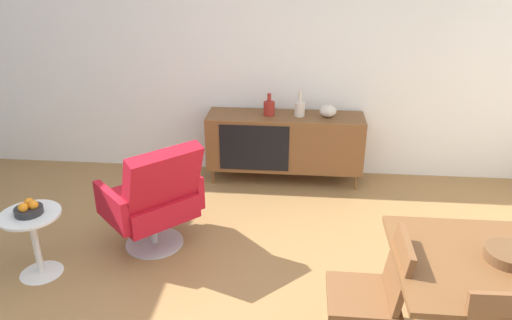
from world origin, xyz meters
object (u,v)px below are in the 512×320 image
vase_cobalt (328,111)px  wooden_bowl_on_table (509,255)px  vase_ceramic_small (300,108)px  dining_chair_near_window (373,295)px  fruit_bowl (29,209)px  vase_sculptural_dark (269,108)px  side_table_round (34,237)px  sideboard (285,141)px  lounge_chair_red (154,197)px

vase_cobalt → wooden_bowl_on_table: size_ratio=0.65×
vase_cobalt → wooden_bowl_on_table: bearing=-70.1°
vase_ceramic_small → dining_chair_near_window: vase_ceramic_small is taller
wooden_bowl_on_table → fruit_bowl: 3.15m
vase_sculptural_dark → fruit_bowl: 2.44m
dining_chair_near_window → side_table_round: size_ratio=1.65×
vase_cobalt → wooden_bowl_on_table: (0.87, -2.42, -0.01)m
dining_chair_near_window → side_table_round: 2.47m
sideboard → wooden_bowl_on_table: wooden_bowl_on_table is taller
vase_sculptural_dark → vase_cobalt: bearing=0.0°
wooden_bowl_on_table → vase_cobalt: bearing=109.9°
vase_cobalt → fruit_bowl: (-2.21, -1.82, -0.22)m
side_table_round → dining_chair_near_window: bearing=-14.7°
vase_sculptural_dark → side_table_round: bearing=-131.7°
sideboard → dining_chair_near_window: size_ratio=1.87×
vase_cobalt → fruit_bowl: 2.87m
lounge_chair_red → fruit_bowl: lounge_chair_red is taller
fruit_bowl → sideboard: bearing=45.6°
vase_cobalt → vase_ceramic_small: bearing=180.0°
lounge_chair_red → vase_ceramic_small: bearing=51.0°
sideboard → lounge_chair_red: lounge_chair_red is taller
sideboard → vase_sculptural_dark: (-0.16, 0.00, 0.36)m
wooden_bowl_on_table → side_table_round: (-3.09, 0.60, -0.45)m
sideboard → fruit_bowl: (-1.78, -1.82, 0.12)m
wooden_bowl_on_table → side_table_round: 3.18m
sideboard → side_table_round: size_ratio=3.08×
side_table_round → sideboard: bearing=45.5°
vase_cobalt → lounge_chair_red: lounge_chair_red is taller
dining_chair_near_window → lounge_chair_red: size_ratio=0.90×
vase_cobalt → vase_ceramic_small: vase_ceramic_small is taller
vase_ceramic_small → lounge_chair_red: (-1.13, -1.39, -0.34)m
vase_ceramic_small → fruit_bowl: 2.66m
vase_cobalt → vase_sculptural_dark: (-0.59, 0.00, 0.02)m
vase_cobalt → dining_chair_near_window: dining_chair_near_window is taller
side_table_round → fruit_bowl: bearing=26.1°
vase_cobalt → dining_chair_near_window: (0.17, -2.44, -0.31)m
vase_ceramic_small → wooden_bowl_on_table: vase_ceramic_small is taller
wooden_bowl_on_table → fruit_bowl: size_ratio=1.30×
vase_sculptural_dark → dining_chair_near_window: (0.77, -2.44, -0.33)m
vase_sculptural_dark → lounge_chair_red: same height
vase_cobalt → vase_ceramic_small: 0.29m
dining_chair_near_window → fruit_bowl: size_ratio=4.28×
sideboard → vase_ceramic_small: vase_ceramic_small is taller
vase_cobalt → vase_ceramic_small: size_ratio=0.64×
vase_sculptural_dark → lounge_chair_red: 1.65m
lounge_chair_red → fruit_bowl: bearing=-152.0°
dining_chair_near_window → lounge_chair_red: (-1.59, 1.05, -0.00)m
lounge_chair_red → vase_cobalt: bearing=44.6°
vase_ceramic_small → dining_chair_near_window: (0.46, -2.44, -0.33)m
sideboard → wooden_bowl_on_table: 2.76m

